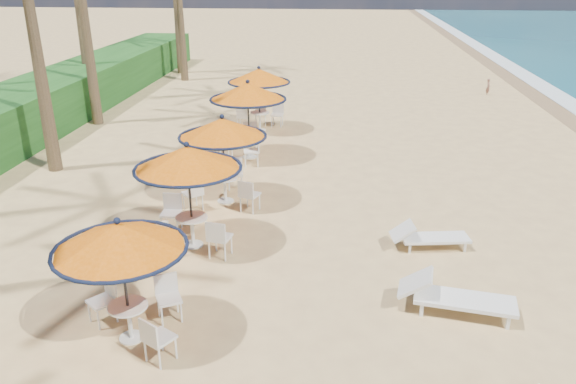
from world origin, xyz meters
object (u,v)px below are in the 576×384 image
station_2 (223,139)px  lounger_mid (453,296)px  station_4 (259,83)px  station_1 (186,171)px  station_3 (247,101)px  station_0 (123,251)px  lounger_far (427,236)px

station_2 → lounger_mid: size_ratio=1.11×
lounger_mid → station_4: bearing=123.6°
station_1 → station_4: (0.17, 10.04, 0.00)m
station_3 → lounger_mid: bearing=-58.8°
station_1 → station_4: 10.05m
station_0 → station_1: 3.53m
station_1 → station_3: size_ratio=0.95×
station_0 → station_3: bearing=87.7°
station_1 → lounger_far: 5.68m
station_1 → station_3: bearing=87.6°
station_2 → station_4: 7.37m
station_4 → lounger_far: bearing=-61.3°
lounger_far → station_1: bearing=175.6°
station_0 → station_3: (0.40, 10.07, 0.23)m
station_4 → lounger_far: size_ratio=1.35×
station_2 → lounger_far: station_2 is taller
station_3 → lounger_far: (5.18, -6.14, -1.64)m
station_2 → station_4: bearing=90.7°
lounger_mid → station_3: bearing=131.0°
station_0 → station_2: 6.21m
station_1 → station_3: (0.27, 6.54, 0.09)m
station_3 → lounger_far: station_3 is taller
station_0 → station_4: (0.30, 13.57, 0.14)m
station_0 → station_3: station_3 is taller
lounger_far → station_0: bearing=-153.5°
station_1 → station_2: size_ratio=1.02×
station_2 → lounger_far: bearing=-23.7°
station_1 → station_2: 2.69m
station_0 → lounger_far: (5.58, 3.93, -1.41)m
station_0 → station_2: station_2 is taller
station_1 → lounger_mid: station_1 is taller
station_0 → lounger_far: station_0 is taller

